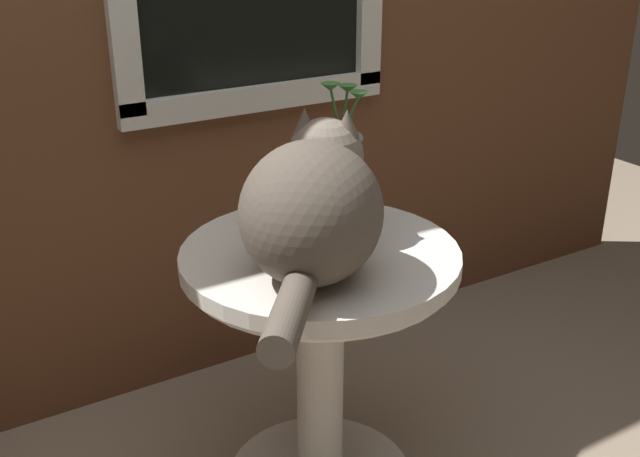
% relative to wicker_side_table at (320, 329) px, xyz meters
% --- Properties ---
extents(wicker_side_table, '(0.61, 0.61, 0.64)m').
position_rel_wicker_side_table_xyz_m(wicker_side_table, '(0.00, 0.00, 0.00)').
color(wicker_side_table, silver).
rests_on(wicker_side_table, ground_plane).
extents(cat, '(0.47, 0.54, 0.29)m').
position_rel_wicker_side_table_xyz_m(cat, '(-0.07, -0.08, 0.34)').
color(cat, brown).
rests_on(cat, wicker_side_table).
extents(pewter_vase_with_ivy, '(0.14, 0.14, 0.33)m').
position_rel_wicker_side_table_xyz_m(pewter_vase_with_ivy, '(0.12, 0.10, 0.30)').
color(pewter_vase_with_ivy, gray).
rests_on(pewter_vase_with_ivy, wicker_side_table).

